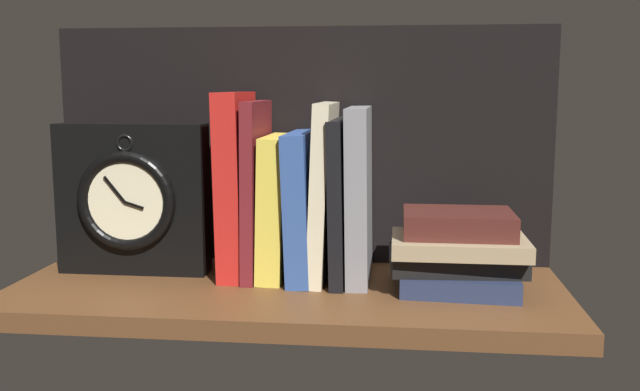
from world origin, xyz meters
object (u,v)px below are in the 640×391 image
Objects in this scene: book_red_requiem at (236,184)px; book_gray_chess at (359,194)px; framed_clock at (132,199)px; book_black_skeptic at (340,199)px; book_blue_modern at (302,205)px; book_yellow_seinlanguage at (277,206)px; book_cream_twain at (323,191)px; book_maroon_dawkins at (257,189)px; book_stack_side at (458,251)px.

book_red_requiem is 17.09cm from book_gray_chess.
book_black_skeptic is at bearing 2.14° from framed_clock.
book_black_skeptic reaches higher than book_blue_modern.
book_cream_twain is (6.46, 0.00, 2.26)cm from book_yellow_seinlanguage.
book_cream_twain is at bearing 2.32° from framed_clock.
book_maroon_dawkins reaches higher than book_cream_twain.
framed_clock is (-17.56, -1.09, -1.55)cm from book_maroon_dawkins.
framed_clock is at bearing 175.48° from book_stack_side.
book_blue_modern is 0.95× the size of framed_clock.
book_cream_twain is at bearing 0.00° from book_maroon_dawkins.
framed_clock is 1.20× the size of book_stack_side.
book_red_requiem is at bearing 180.00° from book_black_skeptic.
framed_clock is 45.41cm from book_stack_side.
book_black_skeptic is at bearing 0.00° from book_maroon_dawkins.
book_black_skeptic is 2.77cm from book_gray_chess.
book_black_skeptic is at bearing 163.64° from book_stack_side.
book_yellow_seinlanguage is 1.11× the size of book_stack_side.
book_red_requiem is at bearing 180.00° from book_gray_chess.
book_blue_modern is 0.85× the size of book_gray_chess.
book_black_skeptic is (2.28, 0.00, -1.07)cm from book_cream_twain.
book_gray_chess is 1.11× the size of framed_clock.
framed_clock is at bearing -177.68° from book_cream_twain.
book_maroon_dawkins reaches higher than book_gray_chess.
book_red_requiem is at bearing 180.00° from book_cream_twain.
book_gray_chess reaches higher than framed_clock.
framed_clock is (-23.94, -1.09, 0.56)cm from book_blue_modern.
book_maroon_dawkins is 1.38× the size of book_stack_side.
book_blue_modern is at bearing -180.00° from book_black_skeptic.
book_yellow_seinlanguage is at bearing 0.00° from book_red_requiem.
book_gray_chess is at bearing 0.00° from book_yellow_seinlanguage.
book_maroon_dawkins is at bearing 170.38° from book_stack_side.
book_red_requiem reaches higher than book_gray_chess.
book_black_skeptic is 0.93× the size of book_gray_chess.
framed_clock is at bearing -176.95° from book_yellow_seinlanguage.
book_blue_modern is at bearing -0.00° from book_yellow_seinlanguage.
book_gray_chess reaches higher than book_blue_modern.
book_stack_side is (24.54, -4.64, -4.65)cm from book_yellow_seinlanguage.
book_cream_twain is 1.10× the size of book_black_skeptic.
book_maroon_dawkins is 6.72cm from book_blue_modern.
book_yellow_seinlanguage is 8.82cm from book_black_skeptic.
book_blue_modern is at bearing -0.00° from book_red_requiem.
book_red_requiem is 1.20× the size of framed_clock.
book_gray_chess is 1.33× the size of book_stack_side.
book_yellow_seinlanguage is at bearing 180.00° from book_cream_twain.
framed_clock is (-31.79, -1.09, -1.14)cm from book_gray_chess.
book_black_skeptic is (5.20, 0.00, 0.92)cm from book_blue_modern.
book_yellow_seinlanguage is 0.97× the size of book_blue_modern.
book_black_skeptic is 1.04× the size of framed_clock.
book_cream_twain is at bearing 0.00° from book_blue_modern.
book_cream_twain is 1.37× the size of book_stack_side.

